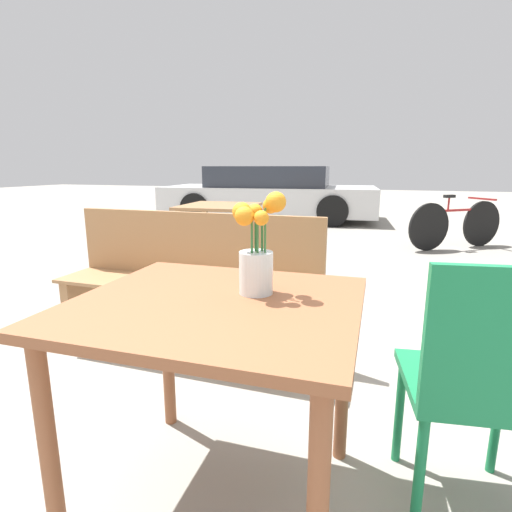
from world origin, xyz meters
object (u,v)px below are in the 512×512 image
(cafe_chair, at_px, (482,380))
(bench_near, at_px, (190,279))
(flower_vase, at_px, (256,255))
(table_front, at_px, (217,332))
(parked_car, at_px, (270,194))
(table_back, at_px, (219,216))
(bicycle, at_px, (456,224))

(cafe_chair, relative_size, bench_near, 0.55)
(flower_vase, relative_size, cafe_chair, 0.37)
(cafe_chair, bearing_deg, flower_vase, -174.69)
(table_front, height_order, flower_vase, flower_vase)
(flower_vase, height_order, parked_car, parked_car)
(table_front, xyz_separation_m, table_back, (-1.20, 2.73, 0.00))
(flower_vase, distance_m, bench_near, 1.21)
(flower_vase, height_order, bicycle, flower_vase)
(table_front, relative_size, bench_near, 0.56)
(parked_car, bearing_deg, cafe_chair, -68.58)
(bench_near, relative_size, bicycle, 1.26)
(table_front, bearing_deg, table_back, 113.64)
(bicycle, relative_size, parked_car, 0.27)
(flower_vase, relative_size, parked_car, 0.07)
(table_front, distance_m, flower_vase, 0.27)
(cafe_chair, bearing_deg, parked_car, 111.42)
(flower_vase, height_order, table_back, flower_vase)
(cafe_chair, xyz_separation_m, parked_car, (-2.80, 7.14, 0.05))
(flower_vase, bearing_deg, bench_near, 129.09)
(cafe_chair, bearing_deg, table_front, -167.99)
(table_back, bearing_deg, bicycle, 41.86)
(parked_car, bearing_deg, bench_near, -77.52)
(cafe_chair, bearing_deg, bench_near, 149.55)
(table_front, xyz_separation_m, bicycle, (1.36, 5.03, -0.27))
(cafe_chair, distance_m, bench_near, 1.63)
(flower_vase, bearing_deg, parked_car, 106.39)
(cafe_chair, relative_size, parked_car, 0.19)
(bench_near, distance_m, parked_car, 6.47)
(cafe_chair, xyz_separation_m, table_back, (-1.97, 2.57, 0.11))
(bench_near, height_order, bicycle, bench_near)
(table_front, distance_m, bench_near, 1.18)
(flower_vase, distance_m, table_back, 2.94)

